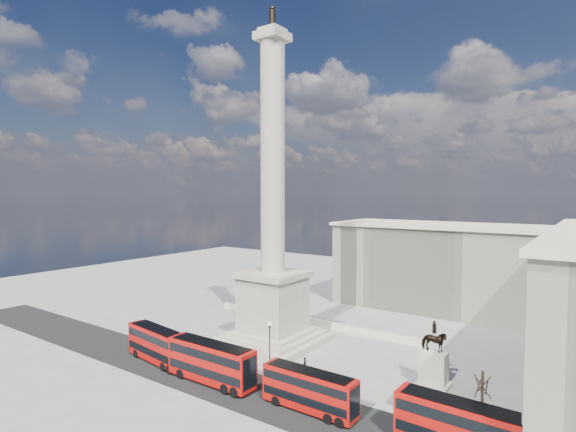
# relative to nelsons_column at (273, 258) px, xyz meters

# --- Properties ---
(ground) EXTENTS (180.00, 180.00, 0.00)m
(ground) POSITION_rel_nelsons_column_xyz_m (0.00, -5.00, -12.92)
(ground) COLOR #989590
(ground) RESTS_ON ground
(asphalt_road) EXTENTS (120.00, 9.00, 0.01)m
(asphalt_road) POSITION_rel_nelsons_column_xyz_m (5.00, -15.00, -12.91)
(asphalt_road) COLOR black
(asphalt_road) RESTS_ON ground
(nelsons_column) EXTENTS (14.00, 14.00, 49.85)m
(nelsons_column) POSITION_rel_nelsons_column_xyz_m (0.00, 0.00, 0.00)
(nelsons_column) COLOR #B6AF98
(nelsons_column) RESTS_ON ground
(balustrade_wall) EXTENTS (40.00, 0.60, 1.10)m
(balustrade_wall) POSITION_rel_nelsons_column_xyz_m (0.00, 11.00, -12.37)
(balustrade_wall) COLOR beige
(balustrade_wall) RESTS_ON ground
(building_northeast) EXTENTS (51.00, 17.00, 16.60)m
(building_northeast) POSITION_rel_nelsons_column_xyz_m (20.00, 35.00, -4.59)
(building_northeast) COLOR #B3AE93
(building_northeast) RESTS_ON ground
(red_bus_a) EXTENTS (11.52, 4.09, 4.57)m
(red_bus_a) POSITION_rel_nelsons_column_xyz_m (-7.63, -15.20, -10.52)
(red_bus_a) COLOR #B20E09
(red_bus_a) RESTS_ON ground
(red_bus_b) EXTENTS (11.99, 2.86, 4.86)m
(red_bus_b) POSITION_rel_nelsons_column_xyz_m (2.86, -15.85, -10.37)
(red_bus_b) COLOR #B20E09
(red_bus_b) RESTS_ON ground
(red_bus_c) EXTENTS (10.54, 2.62, 4.26)m
(red_bus_c) POSITION_rel_nelsons_column_xyz_m (16.04, -14.93, -10.68)
(red_bus_c) COLOR #B20E09
(red_bus_c) RESTS_ON ground
(red_bus_d) EXTENTS (11.68, 3.13, 4.70)m
(red_bus_d) POSITION_rel_nelsons_column_xyz_m (31.17, -14.17, -10.45)
(red_bus_d) COLOR #B20E09
(red_bus_d) RESTS_ON ground
(victorian_lamp) EXTENTS (0.53, 0.53, 6.15)m
(victorian_lamp) POSITION_rel_nelsons_column_xyz_m (5.88, -8.47, -9.30)
(victorian_lamp) COLOR black
(victorian_lamp) RESTS_ON ground
(equestrian_statue) EXTENTS (3.69, 2.77, 7.76)m
(equestrian_statue) POSITION_rel_nelsons_column_xyz_m (24.63, -1.44, -10.25)
(equestrian_statue) COLOR beige
(equestrian_statue) RESTS_ON ground
(bare_tree_near) EXTENTS (1.57, 1.57, 6.85)m
(bare_tree_near) POSITION_rel_nelsons_column_xyz_m (31.85, -10.74, -7.52)
(bare_tree_near) COLOR #332319
(bare_tree_near) RESTS_ON ground
(bare_tree_mid) EXTENTS (1.72, 1.72, 6.53)m
(bare_tree_mid) POSITION_rel_nelsons_column_xyz_m (36.43, -0.68, -7.77)
(bare_tree_mid) COLOR #332319
(bare_tree_mid) RESTS_ON ground
(pedestrian_walking) EXTENTS (0.73, 0.59, 1.75)m
(pedestrian_walking) POSITION_rel_nelsons_column_xyz_m (17.81, -11.50, -12.04)
(pedestrian_walking) COLOR #2A2924
(pedestrian_walking) RESTS_ON ground
(pedestrian_crossing) EXTENTS (0.94, 1.18, 1.88)m
(pedestrian_crossing) POSITION_rel_nelsons_column_xyz_m (10.01, -6.56, -11.98)
(pedestrian_crossing) COLOR #2A2924
(pedestrian_crossing) RESTS_ON ground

